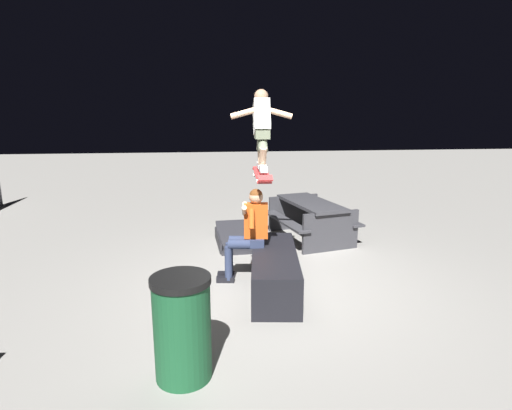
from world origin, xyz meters
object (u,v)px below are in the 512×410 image
Objects in this scene: skateboard at (262,175)px; picnic_table_back at (311,214)px; ledge_box_main at (274,271)px; skater_airborne at (262,126)px; trash_bin at (182,328)px; person_sitting_on_ledge at (248,229)px; kicker_ramp at (238,241)px.

skateboard reaches higher than picnic_table_back.
ledge_box_main is 2.49m from picnic_table_back.
trash_bin is at bearing 156.37° from skater_airborne.
person_sitting_on_ledge is 1.34× the size of skateboard.
kicker_ramp is 1.22× the size of trash_bin.
skater_airborne is at bearing 145.51° from picnic_table_back.
skateboard is at bearing -171.02° from kicker_ramp.
picnic_table_back is at bearing -28.49° from trash_bin.
skater_airborne reaches higher than trash_bin.
picnic_table_back is (0.20, -1.43, 0.43)m from kicker_ramp.
kicker_ramp is (1.52, 0.25, -2.17)m from skater_airborne.
picnic_table_back reaches higher than kicker_ramp.
kicker_ramp is at bearing 8.98° from skateboard.
kicker_ramp is at bearing -11.40° from trash_bin.
person_sitting_on_ledge reaches higher than trash_bin.
trash_bin reaches higher than kicker_ramp.
skater_airborne is (0.15, -0.21, 1.47)m from person_sitting_on_ledge.
skateboard is at bearing 146.33° from picnic_table_back.
person_sitting_on_ledge is 1.49m from skater_airborne.
kicker_ramp is at bearing 9.37° from skater_airborne.
skateboard is 1.02× the size of trash_bin.
kicker_ramp is 3.99m from trash_bin.
ledge_box_main is at bearing -31.97° from trash_bin.
trash_bin is (-2.22, 0.83, -0.27)m from person_sitting_on_ledge.
ledge_box_main is 1.90× the size of trash_bin.
kicker_ramp is (1.67, 0.04, -0.70)m from person_sitting_on_ledge.
kicker_ramp is 0.62× the size of picnic_table_back.
skater_airborne is 0.92× the size of kicker_ramp.
ledge_box_main is 1.38× the size of person_sitting_on_ledge.
trash_bin is at bearing 155.89° from skateboard.
skateboard is 0.69m from skater_airborne.
trash_bin is at bearing 151.51° from picnic_table_back.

